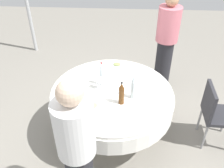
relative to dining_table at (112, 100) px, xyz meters
The scene contains 15 objects.
ground_plane 0.60m from the dining_table, ahead, with size 10.00×10.00×0.00m, color gray.
dining_table is the anchor object (origin of this frame).
bottle_brown_inner 0.38m from the dining_table, 61.02° to the right, with size 0.07×0.07×0.30m.
bottle_clear_mid 0.41m from the dining_table, 22.36° to the right, with size 0.07×0.07×0.33m.
bottle_clear_near 0.66m from the dining_table, 150.56° to the right, with size 0.06×0.06×0.28m.
bottle_clear_outer 0.36m from the dining_table, 134.44° to the left, with size 0.06×0.06×0.33m.
wine_glass_outer 0.70m from the dining_table, 108.81° to the right, with size 0.06×0.06×0.15m.
wine_glass_east 0.32m from the dining_table, 162.53° to the left, with size 0.07×0.07×0.16m.
plate_rear 0.62m from the dining_table, 86.38° to the left, with size 0.23×0.23×0.04m.
plate_south 0.16m from the dining_table, ahead, with size 0.23×0.23×0.02m.
plate_north 0.40m from the dining_table, 123.72° to the right, with size 0.26×0.26×0.04m.
spoon_mid 0.46m from the dining_table, ahead, with size 0.18×0.02×0.01m, color silver.
person_inner 1.10m from the dining_table, 103.34° to the right, with size 0.34×0.34×1.64m.
person_mid 1.39m from the dining_table, 54.98° to the left, with size 0.34×0.34×1.63m.
chair_front 1.30m from the dining_table, ahead, with size 0.42×0.42×0.87m.
Camera 1 is at (0.14, -2.45, 2.66)m, focal length 40.11 mm.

